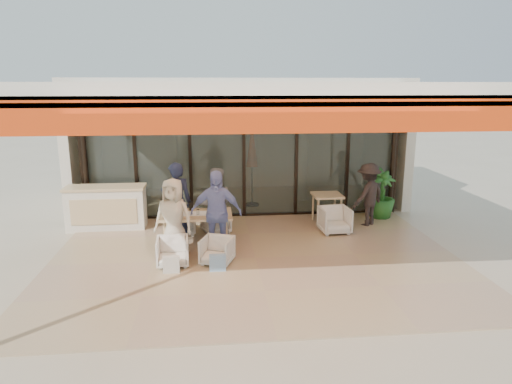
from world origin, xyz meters
TOP-DOWN VIEW (x-y plane):
  - ground at (0.00, 0.00)m, footprint 70.00×70.00m
  - terrace_floor at (0.00, 0.00)m, footprint 8.00×6.00m
  - terrace_structure at (0.00, -0.26)m, footprint 8.00×6.00m
  - glass_storefront at (0.00, 3.00)m, footprint 8.08×0.10m
  - interior_block at (0.01, 5.31)m, footprint 9.05×3.62m
  - host_counter at (-3.33, 2.30)m, footprint 1.85×0.65m
  - dining_table at (-1.18, 0.79)m, footprint 1.50×0.90m
  - chair_far_left at (-1.60, 1.73)m, footprint 0.78×0.74m
  - chair_far_right at (-0.76, 1.73)m, footprint 0.72×0.70m
  - chair_near_left at (-1.60, -0.17)m, footprint 0.62×0.58m
  - chair_near_right at (-0.76, -0.17)m, footprint 0.71×0.69m
  - diner_navy at (-1.60, 1.23)m, footprint 0.69×0.49m
  - diner_grey at (-0.76, 1.23)m, footprint 0.82×0.65m
  - diner_cream at (-1.60, 0.33)m, footprint 0.90×0.72m
  - diner_periwinkle at (-0.76, 0.33)m, footprint 1.05×0.50m
  - tote_bag_cream at (-1.60, -0.57)m, footprint 0.30×0.10m
  - tote_bag_blue at (-0.76, -0.57)m, footprint 0.30×0.10m
  - side_table at (1.99, 2.19)m, footprint 0.70×0.70m
  - side_chair at (1.99, 1.44)m, footprint 0.70×0.66m
  - standing_woman at (2.93, 1.92)m, footprint 1.15×1.04m
  - potted_palm at (3.48, 2.52)m, footprint 0.94×0.94m

SIDE VIEW (x-z plane):
  - ground at x=0.00m, z-range 0.00..0.00m
  - terrace_floor at x=0.00m, z-range 0.00..0.01m
  - tote_bag_cream at x=-1.60m, z-range 0.00..0.34m
  - tote_bag_blue at x=-0.76m, z-range 0.00..0.34m
  - chair_near_right at x=-0.76m, z-range 0.00..0.58m
  - chair_far_right at x=-0.76m, z-range 0.00..0.59m
  - chair_near_left at x=-1.60m, z-range 0.00..0.61m
  - side_chair at x=1.99m, z-range 0.00..0.68m
  - chair_far_left at x=-1.60m, z-range 0.00..0.73m
  - host_counter at x=-3.33m, z-range 0.01..1.05m
  - side_table at x=1.99m, z-range 0.27..1.01m
  - potted_palm at x=3.48m, z-range 0.00..1.28m
  - dining_table at x=-1.18m, z-range 0.22..1.15m
  - standing_woman at x=2.93m, z-range 0.00..1.55m
  - diner_cream at x=-1.60m, z-range 0.00..1.59m
  - diner_grey at x=-0.76m, z-range 0.00..1.62m
  - diner_periwinkle at x=-0.76m, z-range 0.00..1.74m
  - diner_navy at x=-1.60m, z-range 0.00..1.76m
  - glass_storefront at x=0.00m, z-range 0.00..3.20m
  - interior_block at x=0.01m, z-range 0.47..3.99m
  - terrace_structure at x=0.00m, z-range 1.55..4.95m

